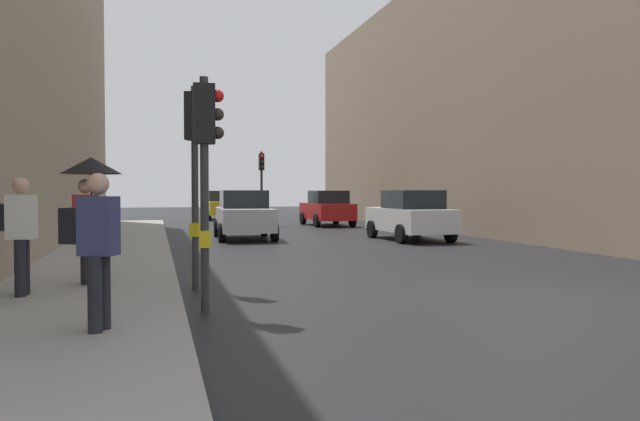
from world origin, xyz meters
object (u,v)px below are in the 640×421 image
traffic_light_far_median (262,175)px  car_silver_hatchback (244,215)px  pedestrian_with_umbrella (90,184)px  traffic_light_near_right (196,150)px  pedestrian_with_black_backpack (18,229)px  car_red_sedan (327,208)px  pedestrian_with_grey_backpack (95,242)px  traffic_light_near_left (206,151)px  car_yellow_taxi (221,205)px  car_white_compact (410,215)px

traffic_light_far_median → car_silver_hatchback: bearing=-103.7°
traffic_light_far_median → pedestrian_with_umbrella: (-6.23, -19.81, -0.73)m
traffic_light_near_right → pedestrian_with_black_backpack: size_ratio=2.01×
pedestrian_with_umbrella → pedestrian_with_black_backpack: 1.51m
car_red_sedan → pedestrian_with_black_backpack: 22.42m
pedestrian_with_umbrella → pedestrian_with_grey_backpack: (0.41, -3.76, -0.68)m
traffic_light_far_median → car_red_sedan: traffic_light_far_median is taller
traffic_light_near_left → pedestrian_with_umbrella: size_ratio=1.56×
car_silver_hatchback → car_red_sedan: 9.20m
car_red_sedan → pedestrian_with_grey_backpack: bearing=-111.6°
pedestrian_with_umbrella → pedestrian_with_black_backpack: (-0.91, -0.99, -0.68)m
car_yellow_taxi → pedestrian_with_umbrella: 27.64m
car_red_sedan → car_white_compact: bearing=-87.8°
car_red_sedan → car_silver_hatchback: bearing=-124.6°
car_silver_hatchback → pedestrian_with_grey_backpack: size_ratio=2.41×
pedestrian_with_umbrella → pedestrian_with_grey_backpack: pedestrian_with_umbrella is taller
traffic_light_far_median → car_yellow_taxi: 7.68m
car_white_compact → car_silver_hatchback: bearing=159.4°
car_white_compact → pedestrian_with_umbrella: size_ratio=1.98×
traffic_light_far_median → traffic_light_near_right: bearing=-102.7°
car_yellow_taxi → pedestrian_with_black_backpack: pedestrian_with_black_backpack is taller
car_silver_hatchback → pedestrian_with_black_backpack: bearing=-112.4°
traffic_light_far_median → traffic_light_near_right: 20.33m
traffic_light_near_right → pedestrian_with_umbrella: traffic_light_near_right is taller
traffic_light_near_left → pedestrian_with_grey_backpack: traffic_light_near_left is taller
car_white_compact → pedestrian_with_umbrella: pedestrian_with_umbrella is taller
car_silver_hatchback → pedestrian_with_grey_backpack: 15.56m
car_silver_hatchback → pedestrian_with_black_backpack: size_ratio=2.41×
traffic_light_near_right → car_white_compact: size_ratio=0.84×
car_yellow_taxi → pedestrian_with_grey_backpack: (-4.52, -30.94, 0.29)m
traffic_light_far_median → traffic_light_near_right: traffic_light_far_median is taller
traffic_light_near_right → car_white_compact: (8.00, 9.27, -1.58)m
car_white_compact → pedestrian_with_black_backpack: 14.79m
car_silver_hatchback → car_white_compact: 5.98m
traffic_light_near_right → pedestrian_with_black_backpack: traffic_light_near_right is taller
traffic_light_near_left → car_silver_hatchback: (2.41, 13.55, -1.42)m
pedestrian_with_black_backpack → pedestrian_with_grey_backpack: 3.07m
traffic_light_near_left → pedestrian_with_umbrella: traffic_light_near_left is taller
traffic_light_near_right → pedestrian_with_black_backpack: (-2.68, -0.96, -1.29)m
traffic_light_far_median → car_white_compact: 11.27m
traffic_light_far_median → pedestrian_with_black_backpack: traffic_light_far_median is taller
traffic_light_near_right → pedestrian_with_umbrella: 1.87m
car_red_sedan → pedestrian_with_umbrella: size_ratio=1.98×
car_yellow_taxi → traffic_light_near_left: bearing=-96.1°
pedestrian_with_umbrella → traffic_light_far_median: bearing=72.5°
car_silver_hatchback → car_white_compact: bearing=-20.6°
car_yellow_taxi → traffic_light_far_median: bearing=-80.0°
traffic_light_near_left → pedestrian_with_black_backpack: 3.16m
traffic_light_near_right → traffic_light_near_left: traffic_light_near_right is taller
traffic_light_far_median → car_white_compact: bearing=-71.5°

